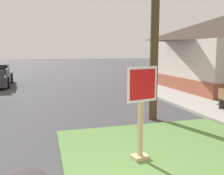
{
  "coord_description": "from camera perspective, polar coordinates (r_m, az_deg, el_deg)",
  "views": [
    {
      "loc": [
        -0.93,
        -2.71,
        2.45
      ],
      "look_at": [
        0.96,
        4.06,
        1.41
      ],
      "focal_mm": 39.57,
      "sensor_mm": 36.0,
      "label": 1
    }
  ],
  "objects": [
    {
      "name": "grass_corner_patch",
      "position": [
        6.04,
        15.54,
        -15.43
      ],
      "size": [
        5.24,
        5.17,
        0.08
      ],
      "primitive_type": "cube",
      "color": "#567F3D",
      "rests_on": "ground"
    },
    {
      "name": "sidewalk_strip",
      "position": [
        11.17,
        22.16,
        -4.61
      ],
      "size": [
        2.2,
        15.46,
        0.12
      ],
      "primitive_type": "cube",
      "color": "#9E9B93",
      "rests_on": "ground"
    },
    {
      "name": "stop_sign",
      "position": [
        5.41,
        6.71,
        -6.31
      ],
      "size": [
        0.74,
        0.35,
        2.05
      ],
      "color": "tan",
      "rests_on": "grass_corner_patch"
    }
  ]
}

